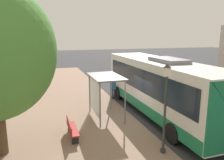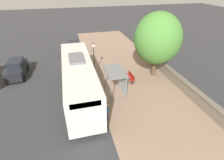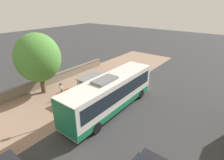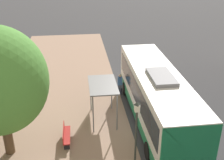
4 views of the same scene
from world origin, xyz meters
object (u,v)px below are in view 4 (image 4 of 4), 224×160
pedestrian (120,83)px  street_lamp_near (136,130)px  bus (156,96)px  bench (66,135)px  bus_shelter (100,91)px

pedestrian → street_lamp_near: street_lamp_near is taller
bus → bench: (-5.67, -1.45, -1.43)m
street_lamp_near → bench: bearing=143.4°
bus → street_lamp_near: (-2.12, -4.08, 0.40)m
bus → street_lamp_near: 4.61m
bench → street_lamp_near: size_ratio=0.47×
bus → bench: bus is taller
bench → street_lamp_near: bearing=-36.6°
bus → bus_shelter: (-3.44, 0.65, 0.24)m
pedestrian → bench: 6.89m
street_lamp_near → bus_shelter: bearing=105.6°
bench → street_lamp_near: 4.78m
bus_shelter → bus: bearing=-10.6°
pedestrian → bus_shelter: bearing=-117.4°
bus_shelter → street_lamp_near: bearing=-74.4°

